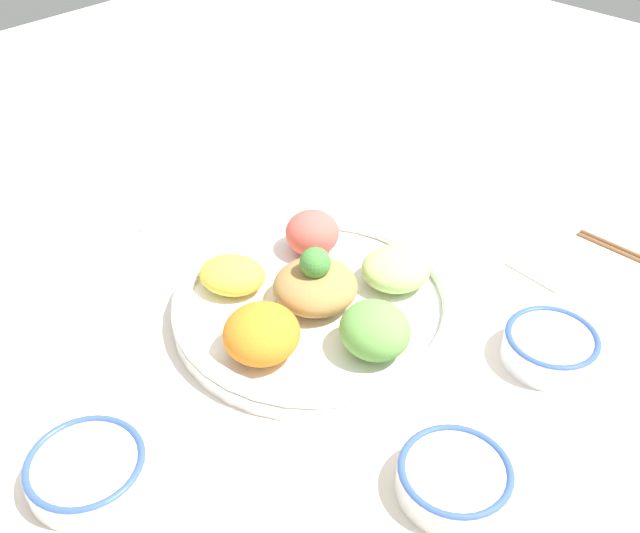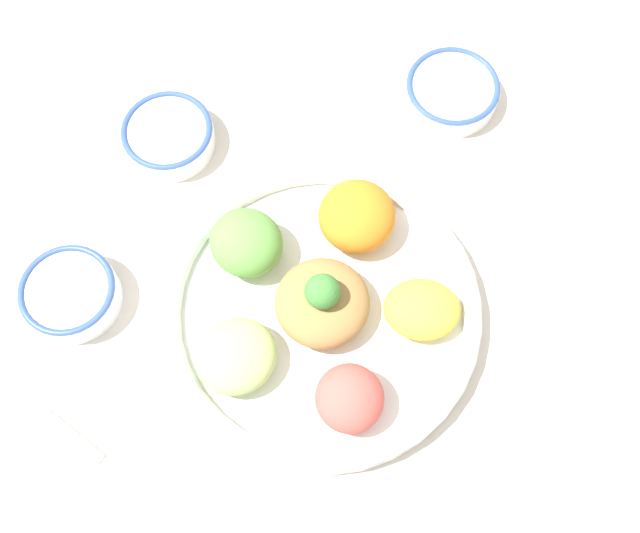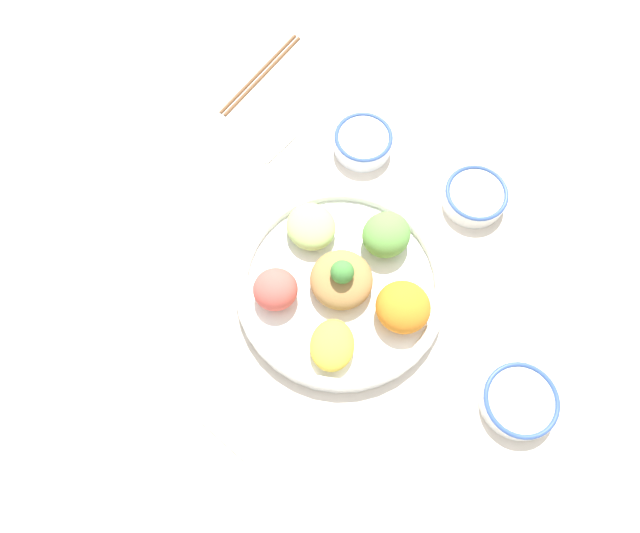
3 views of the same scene
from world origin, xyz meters
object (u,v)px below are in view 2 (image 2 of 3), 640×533
object	(u,v)px
sauce_bowl_dark	(452,91)
serving_spoon_main	(99,458)
sauce_bowl_red	(70,294)
serving_spoon_extra	(586,426)
salad_platter	(321,306)
rice_bowl_blue	(169,135)

from	to	relation	value
sauce_bowl_dark	serving_spoon_main	xyz separation A→B (m)	(0.57, -0.10, -0.01)
sauce_bowl_red	sauce_bowl_dark	bearing A→B (deg)	153.03
sauce_bowl_dark	serving_spoon_extra	bearing A→B (deg)	47.68
salad_platter	rice_bowl_blue	bearing A→B (deg)	-108.41
rice_bowl_blue	serving_spoon_main	world-z (taller)	rice_bowl_blue
salad_platter	serving_spoon_extra	bearing A→B (deg)	97.45
salad_platter	serving_spoon_main	size ratio (longest dim) A/B	2.81
sauce_bowl_red	serving_spoon_extra	xyz separation A→B (m)	(-0.17, 0.54, -0.02)
rice_bowl_blue	serving_spoon_extra	bearing A→B (deg)	85.01
rice_bowl_blue	serving_spoon_main	bearing A→B (deg)	24.57
rice_bowl_blue	serving_spoon_extra	size ratio (longest dim) A/B	0.79
serving_spoon_main	salad_platter	bearing A→B (deg)	-108.93
sauce_bowl_red	sauce_bowl_dark	distance (m)	0.51
sauce_bowl_red	salad_platter	bearing A→B (deg)	118.40
sauce_bowl_red	sauce_bowl_dark	size ratio (longest dim) A/B	0.92
rice_bowl_blue	serving_spoon_extra	world-z (taller)	rice_bowl_blue
salad_platter	serving_spoon_main	world-z (taller)	salad_platter
rice_bowl_blue	sauce_bowl_red	bearing A→B (deg)	7.07
sauce_bowl_red	rice_bowl_blue	distance (m)	0.22
sauce_bowl_red	rice_bowl_blue	size ratio (longest dim) A/B	0.97
salad_platter	rice_bowl_blue	distance (m)	0.28
salad_platter	sauce_bowl_red	distance (m)	0.27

